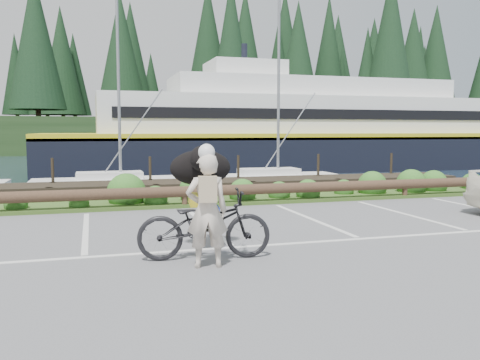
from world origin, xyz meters
name	(u,v)px	position (x,y,z in m)	size (l,w,h in m)	color
ground	(228,243)	(0.00, 0.00, 0.00)	(72.00, 72.00, 0.00)	#5A5A5D
harbor_backdrop	(109,143)	(0.39, 78.47, 0.00)	(170.00, 160.00, 30.00)	#162636
vegetation_strip	(181,203)	(0.00, 5.30, 0.05)	(34.00, 1.60, 0.10)	#3D5B21
log_rail	(185,208)	(0.00, 4.60, 0.00)	(32.00, 0.30, 0.60)	#443021
bicycle	(204,225)	(-0.68, -1.05, 0.58)	(0.77, 2.20, 1.15)	black
cyclist	(207,211)	(-0.75, -1.56, 0.89)	(0.65, 0.43, 1.78)	beige
dog	(201,168)	(-0.59, -0.35, 1.47)	(1.09, 0.53, 0.63)	black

